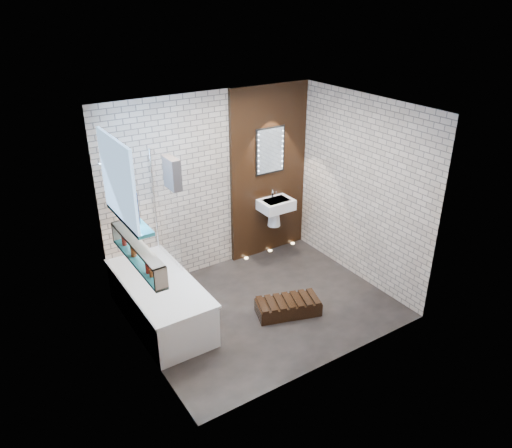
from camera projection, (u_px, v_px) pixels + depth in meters
ground at (262, 307)px, 6.49m from camera, size 3.20×3.20×0.00m
room_shell at (263, 217)px, 5.92m from camera, size 3.24×3.20×2.60m
walnut_panel at (269, 173)px, 7.34m from camera, size 1.30×0.06×2.60m
clerestory_window at (120, 188)px, 5.15m from camera, size 0.18×1.00×0.94m
display_niche at (138, 253)px, 5.33m from camera, size 0.14×1.30×0.26m
bathtub at (160, 301)px, 6.10m from camera, size 0.79×1.74×0.70m
bath_screen at (166, 210)px, 6.17m from camera, size 0.01×0.78×1.40m
towel at (172, 173)px, 5.71m from camera, size 0.11×0.29×0.38m
shower_head at (125, 159)px, 5.70m from camera, size 0.18×0.18×0.02m
washbasin at (275, 208)px, 7.42m from camera, size 0.50×0.36×0.58m
led_mirror at (270, 151)px, 7.16m from camera, size 0.50×0.02×0.70m
walnut_step at (288, 307)px, 6.32m from camera, size 0.88×0.59×0.18m
niche_bottles at (137, 254)px, 5.38m from camera, size 0.06×0.87×0.15m
sill_vases at (130, 208)px, 5.28m from camera, size 0.18×0.36×0.34m
floor_uplights at (270, 250)px, 7.86m from camera, size 0.96×0.06×0.01m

